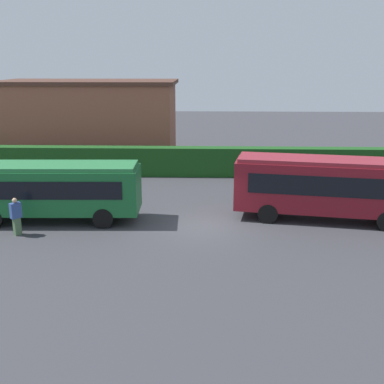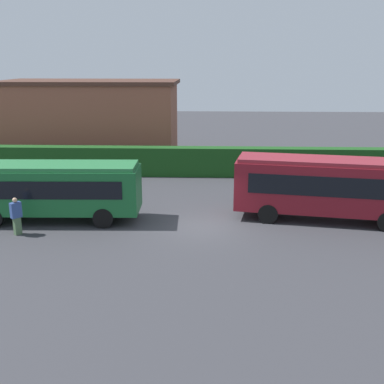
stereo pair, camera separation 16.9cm
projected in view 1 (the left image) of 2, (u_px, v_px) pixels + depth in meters
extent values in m
plane|color=#38383D|center=(203.00, 227.00, 23.70)|extent=(110.87, 110.87, 0.00)
cube|color=#19602D|center=(53.00, 189.00, 24.25)|extent=(8.85, 2.70, 2.22)
cube|color=#27723C|center=(51.00, 166.00, 23.93)|extent=(8.58, 2.50, 0.20)
cube|color=black|center=(51.00, 191.00, 22.99)|extent=(6.85, 0.24, 0.89)
cube|color=black|center=(64.00, 178.00, 25.38)|extent=(6.85, 0.24, 0.89)
cylinder|color=black|center=(10.00, 205.00, 25.66)|extent=(1.01, 0.31, 1.00)
cylinder|color=black|center=(103.00, 218.00, 23.47)|extent=(1.01, 0.31, 1.00)
cylinder|color=black|center=(111.00, 205.00, 25.64)|extent=(1.01, 0.31, 1.00)
cube|color=maroon|center=(327.00, 187.00, 24.30)|extent=(9.49, 3.89, 2.49)
cube|color=maroon|center=(329.00, 161.00, 23.94)|extent=(9.19, 3.66, 0.20)
cube|color=black|center=(320.00, 175.00, 25.40)|extent=(7.10, 1.26, 0.99)
cube|color=black|center=(322.00, 186.00, 23.15)|extent=(7.10, 1.26, 0.99)
cylinder|color=black|center=(380.00, 208.00, 25.11)|extent=(1.03, 0.45, 1.00)
cylinder|color=black|center=(270.00, 202.00, 26.21)|extent=(1.03, 0.45, 1.00)
cylinder|color=black|center=(268.00, 214.00, 24.18)|extent=(1.03, 0.45, 1.00)
cube|color=#4C6B47|center=(17.00, 226.00, 22.56)|extent=(0.39, 0.40, 0.84)
cube|color=#334C8C|center=(16.00, 210.00, 22.35)|extent=(0.52, 0.54, 0.74)
sphere|color=tan|center=(14.00, 200.00, 22.22)|extent=(0.23, 0.23, 0.23)
cube|color=#1A491A|center=(205.00, 162.00, 33.98)|extent=(67.44, 1.13, 2.05)
cube|color=brown|center=(90.00, 122.00, 39.08)|extent=(13.58, 6.62, 6.14)
cube|color=#4C2D23|center=(88.00, 82.00, 38.22)|extent=(14.12, 6.88, 0.30)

